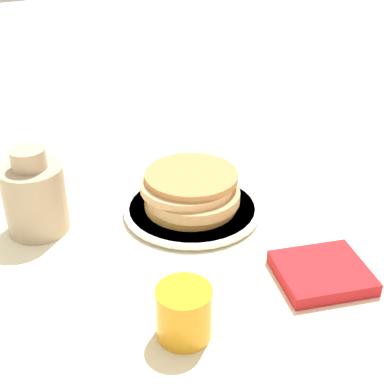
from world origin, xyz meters
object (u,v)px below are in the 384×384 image
cream_jug (35,196)px  plate (192,209)px  pancake_stack (191,191)px  juice_glass (184,313)px

cream_jug → plate: bearing=-16.6°
plate → cream_jug: bearing=163.4°
pancake_stack → cream_jug: bearing=163.4°
pancake_stack → juice_glass: 0.28m
plate → pancake_stack: pancake_stack is taller
juice_glass → cream_jug: (-0.10, 0.32, 0.03)m
pancake_stack → cream_jug: 0.25m
juice_glass → pancake_stack: bearing=60.7°
plate → juice_glass: (-0.14, -0.25, 0.03)m
plate → pancake_stack: 0.03m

